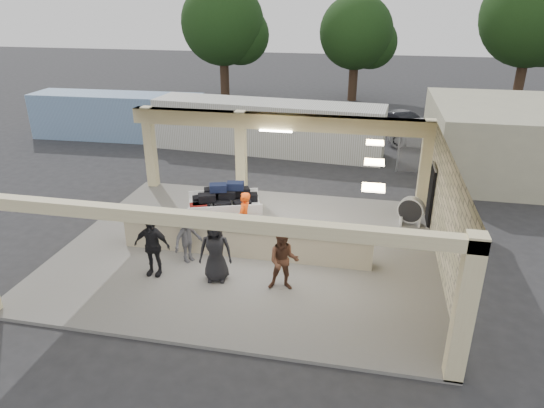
% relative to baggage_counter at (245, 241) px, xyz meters
% --- Properties ---
extents(ground, '(120.00, 120.00, 0.00)m').
position_rel_baggage_counter_xyz_m(ground, '(0.00, 0.50, -0.59)').
color(ground, '#262628').
rests_on(ground, ground).
extents(pavilion, '(12.01, 10.00, 3.55)m').
position_rel_baggage_counter_xyz_m(pavilion, '(0.21, 1.16, 0.76)').
color(pavilion, slate).
rests_on(pavilion, ground).
extents(baggage_counter, '(8.20, 0.58, 0.98)m').
position_rel_baggage_counter_xyz_m(baggage_counter, '(0.00, 0.00, 0.00)').
color(baggage_counter, '#BAAB8B').
rests_on(baggage_counter, pavilion).
extents(luggage_cart, '(2.96, 2.36, 1.51)m').
position_rel_baggage_counter_xyz_m(luggage_cart, '(-1.36, 2.21, 0.33)').
color(luggage_cart, white).
rests_on(luggage_cart, pavilion).
extents(drum_fan, '(0.99, 0.60, 1.05)m').
position_rel_baggage_counter_xyz_m(drum_fan, '(5.29, 3.39, 0.07)').
color(drum_fan, white).
rests_on(drum_fan, pavilion).
extents(baggage_handler, '(0.45, 0.70, 1.81)m').
position_rel_baggage_counter_xyz_m(baggage_handler, '(-0.22, 0.80, 0.42)').
color(baggage_handler, '#FF4A0D').
rests_on(baggage_handler, pavilion).
extents(passenger_a, '(0.91, 0.49, 1.78)m').
position_rel_baggage_counter_xyz_m(passenger_a, '(1.55, -1.68, 0.40)').
color(passenger_a, brown).
rests_on(passenger_a, pavilion).
extents(passenger_b, '(1.09, 0.40, 1.86)m').
position_rel_baggage_counter_xyz_m(passenger_b, '(-2.36, -1.67, 0.44)').
color(passenger_b, black).
rests_on(passenger_b, pavilion).
extents(passenger_c, '(0.84, 1.08, 1.61)m').
position_rel_baggage_counter_xyz_m(passenger_c, '(-1.61, -0.75, 0.32)').
color(passenger_c, '#444448').
rests_on(passenger_c, pavilion).
extents(passenger_d, '(0.99, 0.54, 1.93)m').
position_rel_baggage_counter_xyz_m(passenger_d, '(-0.44, -1.59, 0.48)').
color(passenger_d, black).
rests_on(passenger_d, pavilion).
extents(car_white_a, '(5.86, 4.08, 1.52)m').
position_rel_baggage_counter_xyz_m(car_white_a, '(7.38, 13.97, 0.18)').
color(car_white_a, white).
rests_on(car_white_a, ground).
extents(car_white_b, '(4.28, 2.94, 1.27)m').
position_rel_baggage_counter_xyz_m(car_white_b, '(10.21, 14.62, 0.05)').
color(car_white_b, white).
rests_on(car_white_b, ground).
extents(car_dark, '(4.16, 3.86, 1.40)m').
position_rel_baggage_counter_xyz_m(car_dark, '(5.55, 16.18, 0.11)').
color(car_dark, black).
rests_on(car_dark, ground).
extents(container_white, '(12.42, 3.46, 2.66)m').
position_rel_baggage_counter_xyz_m(container_white, '(-1.76, 11.54, 0.74)').
color(container_white, silver).
rests_on(container_white, ground).
extents(container_blue, '(9.97, 2.70, 2.57)m').
position_rel_baggage_counter_xyz_m(container_blue, '(-10.88, 12.44, 0.70)').
color(container_blue, '#7B9FC5').
rests_on(container_blue, ground).
extents(fence, '(12.06, 0.06, 2.03)m').
position_rel_baggage_counter_xyz_m(fence, '(11.00, 9.50, 0.47)').
color(fence, gray).
rests_on(fence, ground).
extents(tree_left, '(6.60, 6.30, 9.00)m').
position_rel_baggage_counter_xyz_m(tree_left, '(-7.68, 24.66, 5.00)').
color(tree_left, '#382619').
rests_on(tree_left, ground).
extents(tree_mid, '(6.00, 5.60, 8.00)m').
position_rel_baggage_counter_xyz_m(tree_mid, '(2.32, 26.66, 4.38)').
color(tree_mid, '#382619').
rests_on(tree_mid, ground).
extents(tree_right, '(7.20, 7.00, 10.00)m').
position_rel_baggage_counter_xyz_m(tree_right, '(14.32, 25.66, 5.63)').
color(tree_right, '#382619').
rests_on(tree_right, ground).
extents(adjacent_building, '(6.00, 8.00, 3.20)m').
position_rel_baggage_counter_xyz_m(adjacent_building, '(9.50, 10.50, 1.01)').
color(adjacent_building, '#B5B090').
rests_on(adjacent_building, ground).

